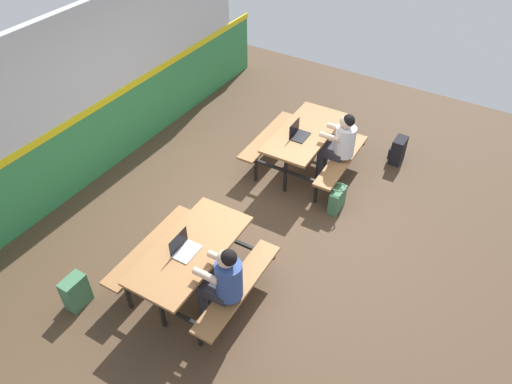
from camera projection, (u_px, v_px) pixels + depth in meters
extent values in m
cube|color=#4C3826|center=(255.00, 221.00, 6.93)|extent=(10.00, 10.00, 0.02)
cube|color=#338C4C|center=(110.00, 133.00, 7.63)|extent=(8.00, 0.12, 1.10)
cube|color=yellow|center=(105.00, 101.00, 7.21)|extent=(8.00, 0.03, 0.10)
cube|color=silver|center=(91.00, 53.00, 6.74)|extent=(6.72, 0.12, 1.40)
cube|color=#9E6B3D|center=(191.00, 249.00, 5.54)|extent=(1.62, 0.79, 0.04)
cube|color=#9E6B3D|center=(238.00, 287.00, 5.49)|extent=(1.53, 0.32, 0.04)
cube|color=#9E6B3D|center=(151.00, 246.00, 5.97)|extent=(1.53, 0.32, 0.04)
cube|color=black|center=(161.00, 307.00, 5.38)|extent=(0.04, 0.04, 0.70)
cube|color=black|center=(161.00, 305.00, 5.35)|extent=(0.08, 1.55, 0.04)
cube|color=black|center=(199.00, 335.00, 5.28)|extent=(0.04, 0.04, 0.41)
cube|color=black|center=(129.00, 297.00, 5.66)|extent=(0.04, 0.04, 0.41)
cube|color=black|center=(222.00, 237.00, 6.19)|extent=(0.04, 0.04, 0.70)
cube|color=black|center=(222.00, 235.00, 6.16)|extent=(0.08, 1.55, 0.04)
cube|color=black|center=(256.00, 260.00, 6.09)|extent=(0.04, 0.04, 0.41)
cube|color=black|center=(191.00, 231.00, 6.47)|extent=(0.04, 0.04, 0.41)
cube|color=#9E6B3D|center=(305.00, 132.00, 7.35)|extent=(1.62, 0.79, 0.04)
cube|color=#9E6B3D|center=(342.00, 160.00, 7.30)|extent=(1.53, 0.32, 0.04)
cube|color=#9E6B3D|center=(268.00, 136.00, 7.78)|extent=(1.53, 0.32, 0.04)
cube|color=black|center=(285.00, 173.00, 7.19)|extent=(0.04, 0.04, 0.70)
cube|color=black|center=(286.00, 171.00, 7.16)|extent=(0.08, 1.55, 0.04)
cube|color=black|center=(316.00, 191.00, 7.09)|extent=(0.04, 0.04, 0.41)
cube|color=black|center=(256.00, 170.00, 7.47)|extent=(0.04, 0.04, 0.41)
cube|color=black|center=(320.00, 133.00, 8.00)|extent=(0.04, 0.04, 0.70)
cube|color=black|center=(320.00, 131.00, 7.97)|extent=(0.08, 1.55, 0.04)
cube|color=black|center=(347.00, 149.00, 7.90)|extent=(0.04, 0.04, 0.41)
cube|color=black|center=(292.00, 131.00, 8.29)|extent=(0.04, 0.04, 0.41)
cylinder|color=#2D2D38|center=(203.00, 303.00, 5.57)|extent=(0.11, 0.11, 0.45)
cylinder|color=#2D2D38|center=(212.00, 292.00, 5.69)|extent=(0.11, 0.11, 0.45)
cube|color=#2D2D38|center=(217.00, 287.00, 5.39)|extent=(0.31, 0.39, 0.12)
cylinder|color=#334C8C|center=(229.00, 280.00, 5.16)|extent=(0.30, 0.30, 0.48)
cylinder|color=beige|center=(206.00, 276.00, 5.08)|extent=(0.09, 0.30, 0.08)
cylinder|color=beige|center=(220.00, 258.00, 5.27)|extent=(0.09, 0.30, 0.08)
sphere|color=beige|center=(226.00, 259.00, 4.95)|extent=(0.20, 0.20, 0.20)
sphere|color=black|center=(229.00, 258.00, 4.92)|extent=(0.18, 0.18, 0.18)
cylinder|color=#2D2D38|center=(319.00, 166.00, 7.52)|extent=(0.11, 0.11, 0.45)
cylinder|color=#2D2D38|center=(324.00, 160.00, 7.64)|extent=(0.11, 0.11, 0.45)
cube|color=#2D2D38|center=(333.00, 151.00, 7.33)|extent=(0.31, 0.39, 0.12)
cylinder|color=silver|center=(345.00, 141.00, 7.11)|extent=(0.30, 0.30, 0.48)
cylinder|color=beige|center=(329.00, 137.00, 7.03)|extent=(0.09, 0.30, 0.08)
cylinder|color=beige|center=(337.00, 128.00, 7.22)|extent=(0.09, 0.30, 0.08)
sphere|color=beige|center=(346.00, 122.00, 6.90)|extent=(0.20, 0.20, 0.20)
sphere|color=black|center=(349.00, 121.00, 6.87)|extent=(0.18, 0.18, 0.18)
cube|color=silver|center=(187.00, 252.00, 5.47)|extent=(0.33, 0.23, 0.01)
cube|color=black|center=(178.00, 241.00, 5.44)|extent=(0.32, 0.02, 0.21)
cube|color=black|center=(300.00, 136.00, 7.22)|extent=(0.33, 0.23, 0.01)
cube|color=black|center=(294.00, 128.00, 7.18)|extent=(0.32, 0.02, 0.21)
cube|color=#3F724C|center=(76.00, 292.00, 5.70)|extent=(0.30, 0.18, 0.44)
cube|color=#3F724C|center=(71.00, 291.00, 5.78)|extent=(0.21, 0.04, 0.19)
cube|color=#3F724C|center=(337.00, 200.00, 6.99)|extent=(0.34, 0.14, 0.36)
torus|color=#3F724C|center=(339.00, 187.00, 6.83)|extent=(0.21, 0.21, 0.02)
cube|color=black|center=(398.00, 150.00, 7.84)|extent=(0.30, 0.18, 0.44)
cube|color=black|center=(391.00, 152.00, 7.93)|extent=(0.21, 0.04, 0.19)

